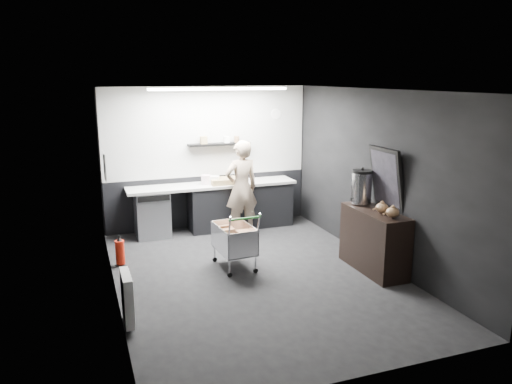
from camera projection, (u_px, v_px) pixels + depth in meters
name	position (u px, v px, depth m)	size (l,w,h in m)	color
floor	(256.00, 276.00, 7.39)	(5.50, 5.50, 0.00)	black
ceiling	(256.00, 90.00, 6.78)	(5.50, 5.50, 0.00)	white
wall_back	(208.00, 158.00, 9.60)	(5.50, 5.50, 0.00)	black
wall_front	(358.00, 248.00, 4.57)	(5.50, 5.50, 0.00)	black
wall_left	(110.00, 198.00, 6.42)	(5.50, 5.50, 0.00)	black
wall_right	(377.00, 177.00, 7.75)	(5.50, 5.50, 0.00)	black
kitchen_wall_panel	(207.00, 132.00, 9.47)	(3.95, 0.02, 1.70)	beige
dado_panel	(209.00, 201.00, 9.78)	(3.95, 0.02, 1.00)	black
floating_shelf	(219.00, 144.00, 9.49)	(1.20, 0.22, 0.04)	black
wall_clock	(276.00, 114.00, 9.86)	(0.20, 0.20, 0.03)	white
poster	(105.00, 166.00, 7.57)	(0.02, 0.30, 0.40)	white
poster_red_band	(105.00, 162.00, 7.56)	(0.01, 0.22, 0.10)	red
radiator	(127.00, 298.00, 5.84)	(0.10, 0.50, 0.60)	white
ceiling_strip	(219.00, 89.00, 8.48)	(2.40, 0.20, 0.04)	white
prep_counter	(220.00, 206.00, 9.55)	(3.20, 0.61, 0.90)	black
person	(241.00, 188.00, 9.14)	(0.64, 0.42, 1.76)	beige
shopping_cart	(234.00, 241.00, 7.62)	(0.54, 0.86, 0.91)	silver
sideboard	(374.00, 232.00, 7.51)	(0.53, 1.25, 1.87)	black
fire_extinguisher	(120.00, 251.00, 7.75)	(0.14, 0.14, 0.47)	red
cardboard_box	(224.00, 181.00, 9.41)	(0.52, 0.40, 0.10)	olive
pink_tub	(206.00, 180.00, 9.34)	(0.18, 0.18, 0.18)	silver
white_container	(214.00, 180.00, 9.34)	(0.18, 0.14, 0.16)	white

